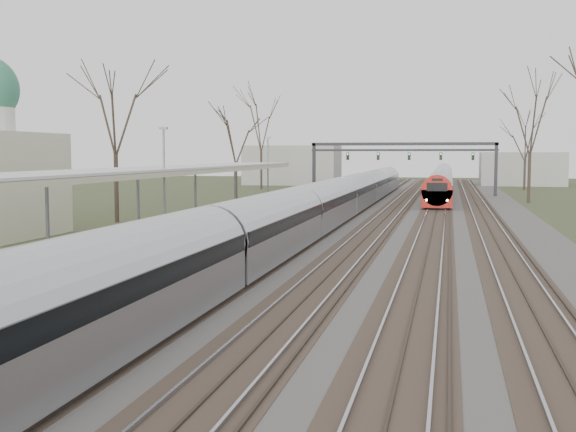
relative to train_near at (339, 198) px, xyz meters
name	(u,v)px	position (x,y,z in m)	size (l,w,h in m)	color
track_bed	(376,218)	(2.76, -0.16, -1.42)	(24.00, 160.00, 0.22)	#474442
platform	(167,235)	(-6.55, -17.66, -0.98)	(3.50, 69.00, 1.00)	#9E9B93
canopy	(128,173)	(-6.55, -22.18, 2.45)	(4.10, 50.00, 3.11)	slate
signal_gantry	(403,153)	(2.79, 29.83, 3.43)	(21.00, 0.59, 6.08)	black
tree_west_far	(115,107)	(-14.50, -7.16, 6.54)	(5.50, 5.50, 11.33)	#2D231C
train_near	(339,198)	(0.00, 0.00, 0.00)	(2.62, 90.21, 3.05)	#A1A4AB
train_far	(442,179)	(7.00, 45.20, 0.00)	(2.62, 75.21, 3.05)	#A1A4AB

